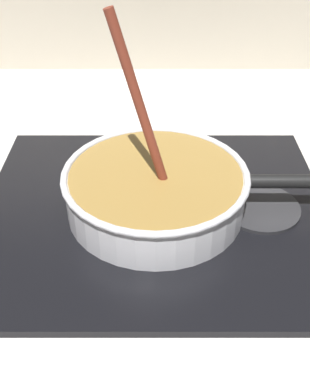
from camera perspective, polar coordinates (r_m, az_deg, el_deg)
ground at (r=0.69m, az=-11.64°, el=-12.57°), size 2.40×1.60×0.04m
hob_plate at (r=0.77m, az=-0.00°, el=-2.38°), size 0.56×0.48×0.01m
burner_ring at (r=0.77m, az=-0.00°, el=-1.80°), size 0.21×0.21×0.01m
spare_burner at (r=0.79m, az=12.44°, el=-1.81°), size 0.13×0.13×0.01m
cooking_pan at (r=0.75m, az=0.07°, el=0.33°), size 0.41×0.29×0.32m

